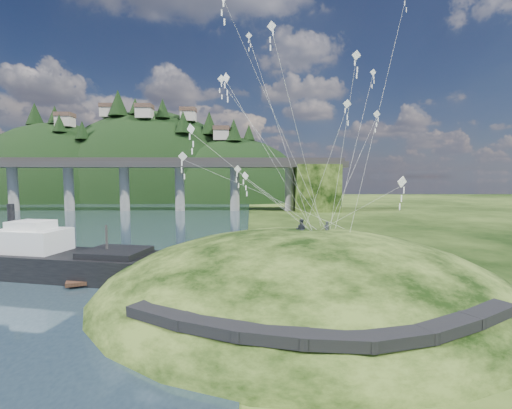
{
  "coord_description": "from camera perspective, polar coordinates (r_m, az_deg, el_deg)",
  "views": [
    {
      "loc": [
        3.49,
        -26.61,
        9.66
      ],
      "look_at": [
        4.0,
        6.0,
        7.0
      ],
      "focal_mm": 24.0,
      "sensor_mm": 36.0,
      "label": 1
    }
  ],
  "objects": [
    {
      "name": "work_barge",
      "position": [
        38.94,
        -30.64,
        -7.72
      ],
      "size": [
        20.65,
        9.45,
        6.99
      ],
      "color": "black",
      "rests_on": "ground"
    },
    {
      "name": "footpath",
      "position": [
        18.91,
        11.96,
        -19.06
      ],
      "size": [
        22.29,
        5.84,
        0.83
      ],
      "color": "black",
      "rests_on": "ground"
    },
    {
      "name": "kite_flyers",
      "position": [
        30.66,
        8.39,
        -2.47
      ],
      "size": [
        3.16,
        0.98,
        1.95
      ],
      "color": "#282B35",
      "rests_on": "ground"
    },
    {
      "name": "grass_hill",
      "position": [
        31.04,
        7.84,
        -16.45
      ],
      "size": [
        36.0,
        32.0,
        13.0
      ],
      "color": "black",
      "rests_on": "ground"
    },
    {
      "name": "kite_swarm",
      "position": [
        31.19,
        4.75,
        17.28
      ],
      "size": [
        20.69,
        13.71,
        18.71
      ],
      "color": "white",
      "rests_on": "ground"
    },
    {
      "name": "bridge",
      "position": [
        101.21,
        -18.16,
        4.46
      ],
      "size": [
        160.0,
        11.0,
        15.0
      ],
      "color": "#2D2B2B",
      "rests_on": "ground"
    },
    {
      "name": "wooden_dock",
      "position": [
        34.78,
        -18.1,
        -11.0
      ],
      "size": [
        12.86,
        6.94,
        0.93
      ],
      "color": "#351F16",
      "rests_on": "ground"
    },
    {
      "name": "ground",
      "position": [
        28.53,
        -8.16,
        -15.18
      ],
      "size": [
        320.0,
        320.0,
        0.0
      ],
      "primitive_type": "plane",
      "color": "black",
      "rests_on": "ground"
    },
    {
      "name": "far_ridge",
      "position": [
        156.99,
        -18.34,
        -1.82
      ],
      "size": [
        153.0,
        70.0,
        94.5
      ],
      "color": "black",
      "rests_on": "ground"
    }
  ]
}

